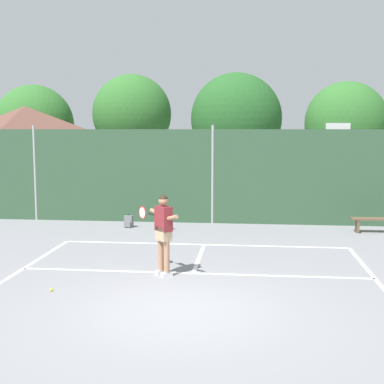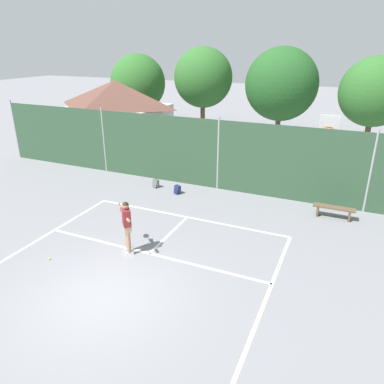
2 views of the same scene
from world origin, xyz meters
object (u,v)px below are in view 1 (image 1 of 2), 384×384
Objects in this scene: basketball_hoop at (337,156)px; tennis_ball at (51,290)px; backpack_navy at (166,224)px; courtside_bench at (377,222)px; backpack_grey at (129,222)px; tennis_player at (163,228)px.

basketball_hoop reaches higher than tennis_ball.
courtside_bench reaches higher than backpack_navy.
backpack_grey is 1.36m from backpack_navy.
basketball_hoop is 7.67× the size of backpack_grey.
tennis_player reaches higher than backpack_grey.
courtside_bench reaches higher than backpack_grey.
tennis_player reaches higher than tennis_ball.
basketball_hoop is 2.22× the size of courtside_bench.
courtside_bench is (6.05, 5.57, -0.75)m from tennis_player.
tennis_player is at bearing -81.48° from backpack_navy.
tennis_ball is 0.14× the size of backpack_grey.
tennis_player reaches higher than courtside_bench.
tennis_player is at bearing 33.79° from tennis_ball.
backpack_navy is at bearing -150.72° from basketball_hoop.
tennis_player is 5.48m from backpack_navy.
tennis_ball is (-2.12, -1.42, -1.08)m from tennis_player.
tennis_ball is 0.14× the size of backpack_navy.
tennis_player is at bearing -137.33° from courtside_bench.
tennis_player is 4.01× the size of backpack_navy.
tennis_player reaches higher than backpack_navy.
basketball_hoop is at bearing 58.99° from tennis_player.
tennis_ball is at bearing -101.05° from backpack_navy.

